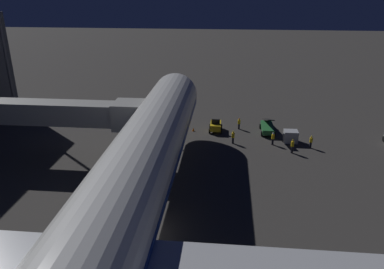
{
  "coord_description": "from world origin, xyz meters",
  "views": [
    {
      "loc": [
        -6.85,
        24.97,
        19.43
      ],
      "look_at": [
        -3.0,
        -14.39,
        3.5
      ],
      "focal_mm": 34.54,
      "sensor_mm": 36.0,
      "label": 1
    }
  ],
  "objects_px": {
    "airliner_at_gate": "(91,264)",
    "ground_crew_under_port_wing": "(233,137)",
    "jet_bridge": "(79,114)",
    "baggage_container_near_belt": "(291,136)",
    "traffic_cone_nose_port": "(193,129)",
    "belt_loader": "(267,127)",
    "ground_crew_by_tug": "(273,138)",
    "ground_crew_near_nose_gear": "(239,123)",
    "apron_floodlight_mast": "(4,45)",
    "ground_crew_marshaller_fwd": "(311,141)",
    "ground_crew_by_belt_loader": "(292,145)",
    "traffic_cone_nose_starboard": "(163,128)",
    "baggage_tug_spare": "(216,126)"
  },
  "relations": [
    {
      "from": "traffic_cone_nose_port",
      "to": "jet_bridge",
      "type": "bearing_deg",
      "value": 41.99
    },
    {
      "from": "ground_crew_under_port_wing",
      "to": "ground_crew_near_nose_gear",
      "type": "bearing_deg",
      "value": -99.34
    },
    {
      "from": "ground_crew_by_tug",
      "to": "apron_floodlight_mast",
      "type": "bearing_deg",
      "value": -8.53
    },
    {
      "from": "airliner_at_gate",
      "to": "belt_loader",
      "type": "height_order",
      "value": "airliner_at_gate"
    },
    {
      "from": "belt_loader",
      "to": "baggage_container_near_belt",
      "type": "height_order",
      "value": "belt_loader"
    },
    {
      "from": "jet_bridge",
      "to": "baggage_container_near_belt",
      "type": "bearing_deg",
      "value": -162.15
    },
    {
      "from": "jet_bridge",
      "to": "ground_crew_near_nose_gear",
      "type": "bearing_deg",
      "value": -146.48
    },
    {
      "from": "belt_loader",
      "to": "baggage_container_near_belt",
      "type": "xyz_separation_m",
      "value": [
        -2.77,
        3.22,
        -0.05
      ]
    },
    {
      "from": "belt_loader",
      "to": "airliner_at_gate",
      "type": "bearing_deg",
      "value": 69.95
    },
    {
      "from": "baggage_container_near_belt",
      "to": "ground_crew_near_nose_gear",
      "type": "distance_m",
      "value": 7.95
    },
    {
      "from": "jet_bridge",
      "to": "traffic_cone_nose_port",
      "type": "bearing_deg",
      "value": -138.01
    },
    {
      "from": "airliner_at_gate",
      "to": "ground_crew_under_port_wing",
      "type": "height_order",
      "value": "airliner_at_gate"
    },
    {
      "from": "apron_floodlight_mast",
      "to": "traffic_cone_nose_starboard",
      "type": "relative_size",
      "value": 36.5
    },
    {
      "from": "ground_crew_by_belt_loader",
      "to": "traffic_cone_nose_port",
      "type": "xyz_separation_m",
      "value": [
        13.0,
        -6.29,
        -0.75
      ]
    },
    {
      "from": "apron_floodlight_mast",
      "to": "ground_crew_near_nose_gear",
      "type": "bearing_deg",
      "value": 179.3
    },
    {
      "from": "airliner_at_gate",
      "to": "ground_crew_near_nose_gear",
      "type": "bearing_deg",
      "value": -103.71
    },
    {
      "from": "jet_bridge",
      "to": "ground_crew_by_tug",
      "type": "xyz_separation_m",
      "value": [
        -22.94,
        -6.99,
        -4.97
      ]
    },
    {
      "from": "ground_crew_near_nose_gear",
      "to": "ground_crew_marshaller_fwd",
      "type": "bearing_deg",
      "value": 146.57
    },
    {
      "from": "belt_loader",
      "to": "ground_crew_by_tug",
      "type": "bearing_deg",
      "value": 93.93
    },
    {
      "from": "ground_crew_under_port_wing",
      "to": "traffic_cone_nose_port",
      "type": "height_order",
      "value": "ground_crew_under_port_wing"
    },
    {
      "from": "ground_crew_near_nose_gear",
      "to": "ground_crew_by_tug",
      "type": "distance_m",
      "value": 6.87
    },
    {
      "from": "baggage_container_near_belt",
      "to": "ground_crew_by_tug",
      "type": "height_order",
      "value": "ground_crew_by_tug"
    },
    {
      "from": "airliner_at_gate",
      "to": "ground_crew_by_belt_loader",
      "type": "xyz_separation_m",
      "value": [
        -15.2,
        -28.13,
        -4.79
      ]
    },
    {
      "from": "ground_crew_by_belt_loader",
      "to": "ground_crew_under_port_wing",
      "type": "relative_size",
      "value": 1.04
    },
    {
      "from": "baggage_tug_spare",
      "to": "ground_crew_marshaller_fwd",
      "type": "xyz_separation_m",
      "value": [
        -12.42,
        4.82,
        0.14
      ]
    },
    {
      "from": "apron_floodlight_mast",
      "to": "ground_crew_by_tug",
      "type": "relative_size",
      "value": 11.78
    },
    {
      "from": "ground_crew_by_belt_loader",
      "to": "ground_crew_by_tug",
      "type": "relative_size",
      "value": 1.09
    },
    {
      "from": "apron_floodlight_mast",
      "to": "ground_crew_marshaller_fwd",
      "type": "relative_size",
      "value": 11.9
    },
    {
      "from": "ground_crew_near_nose_gear",
      "to": "ground_crew_by_belt_loader",
      "type": "height_order",
      "value": "ground_crew_by_belt_loader"
    },
    {
      "from": "belt_loader",
      "to": "ground_crew_marshaller_fwd",
      "type": "xyz_separation_m",
      "value": [
        -5.06,
        5.03,
        0.08
      ]
    },
    {
      "from": "ground_crew_under_port_wing",
      "to": "traffic_cone_nose_starboard",
      "type": "height_order",
      "value": "ground_crew_under_port_wing"
    },
    {
      "from": "jet_bridge",
      "to": "ground_crew_by_tug",
      "type": "height_order",
      "value": "jet_bridge"
    },
    {
      "from": "belt_loader",
      "to": "traffic_cone_nose_port",
      "type": "height_order",
      "value": "belt_loader"
    },
    {
      "from": "jet_bridge",
      "to": "ground_crew_near_nose_gear",
      "type": "distance_m",
      "value": 22.91
    },
    {
      "from": "baggage_container_near_belt",
      "to": "ground_crew_by_belt_loader",
      "type": "xyz_separation_m",
      "value": [
        0.32,
        3.6,
        0.23
      ]
    },
    {
      "from": "airliner_at_gate",
      "to": "baggage_tug_spare",
      "type": "bearing_deg",
      "value": -98.84
    },
    {
      "from": "ground_crew_by_tug",
      "to": "traffic_cone_nose_port",
      "type": "distance_m",
      "value": 11.55
    },
    {
      "from": "apron_floodlight_mast",
      "to": "ground_crew_by_tug",
      "type": "distance_m",
      "value": 40.4
    },
    {
      "from": "ground_crew_marshaller_fwd",
      "to": "ground_crew_under_port_wing",
      "type": "xyz_separation_m",
      "value": [
        9.95,
        -0.54,
        0.05
      ]
    },
    {
      "from": "ground_crew_under_port_wing",
      "to": "traffic_cone_nose_starboard",
      "type": "xyz_separation_m",
      "value": [
        10.06,
        -3.97,
        -0.71
      ]
    },
    {
      "from": "apron_floodlight_mast",
      "to": "ground_crew_near_nose_gear",
      "type": "distance_m",
      "value": 35.86
    },
    {
      "from": "ground_crew_near_nose_gear",
      "to": "belt_loader",
      "type": "bearing_deg",
      "value": 166.65
    },
    {
      "from": "belt_loader",
      "to": "ground_crew_under_port_wing",
      "type": "bearing_deg",
      "value": 42.57
    },
    {
      "from": "jet_bridge",
      "to": "traffic_cone_nose_starboard",
      "type": "height_order",
      "value": "jet_bridge"
    },
    {
      "from": "ground_crew_near_nose_gear",
      "to": "baggage_tug_spare",
      "type": "bearing_deg",
      "value": 19.12
    },
    {
      "from": "ground_crew_near_nose_gear",
      "to": "traffic_cone_nose_port",
      "type": "relative_size",
      "value": 3.05
    },
    {
      "from": "jet_bridge",
      "to": "traffic_cone_nose_port",
      "type": "distance_m",
      "value": 17.21
    },
    {
      "from": "ground_crew_near_nose_gear",
      "to": "traffic_cone_nose_port",
      "type": "height_order",
      "value": "ground_crew_near_nose_gear"
    },
    {
      "from": "ground_crew_under_port_wing",
      "to": "ground_crew_by_tug",
      "type": "relative_size",
      "value": 1.05
    },
    {
      "from": "ground_crew_by_belt_loader",
      "to": "belt_loader",
      "type": "bearing_deg",
      "value": -70.25
    }
  ]
}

